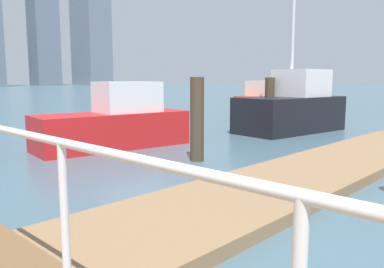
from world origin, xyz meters
The scene contains 8 objects.
floating_dock centered at (2.87, 10.74, 0.09)m, with size 12.75×2.00×0.18m, color #93704C.
dock_piling_0 centered at (7.78, 15.11, 0.97)m, with size 0.34×0.34×1.94m, color #473826.
dock_piling_5 centered at (2.09, 13.40, 0.96)m, with size 0.32×0.32×1.93m, color #473826.
moored_boat_0 centered at (17.08, 19.47, 0.65)m, with size 6.72×2.09×1.74m.
moored_boat_1 centered at (12.28, 17.53, 0.72)m, with size 4.97×2.59×1.81m.
moored_boat_2 centered at (1.89, 16.28, 0.68)m, with size 4.38×2.05×1.81m.
moored_boat_5 centered at (8.25, 14.44, 0.88)m, with size 4.39×2.43×8.41m.
skyline_tower_5 centered at (51.13, 121.26, 18.30)m, with size 7.12×7.30×36.61m, color slate.
Camera 1 is at (-4.44, 7.32, 1.88)m, focal length 36.62 mm.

